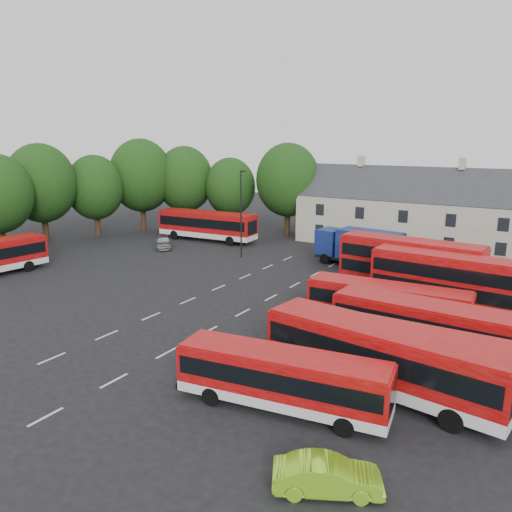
% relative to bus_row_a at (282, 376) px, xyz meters
% --- Properties ---
extents(ground, '(140.00, 140.00, 0.00)m').
position_rel_bus_row_a_xyz_m(ground, '(-13.62, 7.83, -1.66)').
color(ground, black).
rests_on(ground, ground).
extents(lane_markings, '(5.15, 33.80, 0.01)m').
position_rel_bus_row_a_xyz_m(lane_markings, '(-11.12, 9.83, -1.65)').
color(lane_markings, beige).
rests_on(lane_markings, ground).
extents(treeline, '(29.92, 32.59, 12.01)m').
position_rel_bus_row_a_xyz_m(treeline, '(-34.36, 27.19, 5.02)').
color(treeline, black).
rests_on(treeline, ground).
extents(terrace_houses, '(35.70, 7.13, 10.06)m').
position_rel_bus_row_a_xyz_m(terrace_houses, '(0.38, 37.83, 2.20)').
color(terrace_houses, beige).
rests_on(terrace_houses, ground).
extents(bus_row_a, '(9.99, 3.62, 2.76)m').
position_rel_bus_row_a_xyz_m(bus_row_a, '(0.00, 0.00, 0.00)').
color(bus_row_a, silver).
rests_on(bus_row_a, ground).
extents(bus_row_b, '(12.12, 4.18, 3.36)m').
position_rel_bus_row_a_xyz_m(bus_row_b, '(3.34, 3.86, 0.36)').
color(bus_row_b, silver).
rests_on(bus_row_b, ground).
extents(bus_row_c, '(10.37, 2.49, 2.93)m').
position_rel_bus_row_a_xyz_m(bus_row_c, '(3.90, 5.43, 0.10)').
color(bus_row_c, silver).
rests_on(bus_row_c, ground).
extents(bus_row_d, '(11.13, 3.05, 3.12)m').
position_rel_bus_row_a_xyz_m(bus_row_d, '(4.35, 9.36, 0.21)').
color(bus_row_d, silver).
rests_on(bus_row_d, ground).
extents(bus_row_e, '(10.43, 3.04, 2.91)m').
position_rel_bus_row_a_xyz_m(bus_row_e, '(0.91, 12.44, 0.09)').
color(bus_row_e, silver).
rests_on(bus_row_e, ground).
extents(bus_dd_south, '(10.52, 3.11, 4.26)m').
position_rel_bus_row_a_xyz_m(bus_dd_south, '(3.58, 17.30, 0.76)').
color(bus_dd_south, silver).
rests_on(bus_dd_south, ground).
extents(bus_dd_north, '(11.06, 3.32, 4.47)m').
position_rel_bus_row_a_xyz_m(bus_dd_north, '(0.24, 20.09, 0.89)').
color(bus_dd_north, silver).
rests_on(bus_dd_north, ground).
extents(bus_north, '(12.45, 3.71, 3.47)m').
position_rel_bus_row_a_xyz_m(bus_north, '(-26.18, 28.79, 0.43)').
color(bus_north, silver).
rests_on(bus_north, ground).
extents(box_truck, '(8.46, 3.59, 3.59)m').
position_rel_bus_row_a_xyz_m(box_truck, '(-6.33, 26.61, 0.36)').
color(box_truck, black).
rests_on(box_truck, ground).
extents(silver_car, '(3.99, 4.11, 1.39)m').
position_rel_bus_row_a_xyz_m(silver_car, '(-27.82, 22.87, -0.96)').
color(silver_car, '#A9ABB1').
rests_on(silver_car, ground).
extents(lime_car, '(4.02, 2.98, 1.27)m').
position_rel_bus_row_a_xyz_m(lime_car, '(4.01, -3.98, -1.03)').
color(lime_car, '#8DDA21').
rests_on(lime_car, ground).
extents(lamppost, '(0.62, 0.27, 8.92)m').
position_rel_bus_row_a_xyz_m(lamppost, '(-18.00, 23.88, 3.10)').
color(lamppost, black).
rests_on(lamppost, ground).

